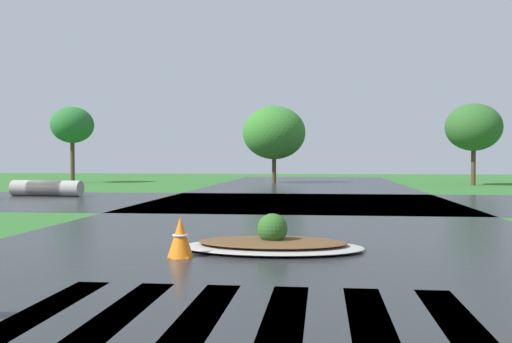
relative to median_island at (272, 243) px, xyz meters
The scene contains 7 objects.
asphalt_roadway 1.54m from the median_island, 87.70° to the left, with size 11.74×80.00×0.01m, color #232628.
asphalt_cross_road 11.98m from the median_island, 89.71° to the left, with size 90.00×10.56×0.01m, color #232628.
crosswalk_stripes 4.88m from the median_island, 89.28° to the right, with size 4.95×3.57×0.01m.
median_island is the anchor object (origin of this frame).
drainage_pipe_stack 18.17m from the median_island, 128.21° to the left, with size 3.33×1.00×0.70m.
traffic_cone 1.81m from the median_island, 146.39° to the right, with size 0.45×0.45×0.70m.
background_treeline 28.80m from the median_island, 84.21° to the left, with size 40.83×5.87×5.18m.
Camera 1 is at (0.85, -2.46, 1.71)m, focal length 41.90 mm.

